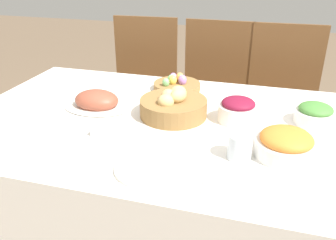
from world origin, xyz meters
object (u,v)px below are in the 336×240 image
(chair_far_right, at_px, (281,107))
(chair_far_center, at_px, (213,100))
(bread_basket, at_px, (173,106))
(butter_dish, at_px, (107,131))
(egg_basket, at_px, (177,85))
(chair_far_left, at_px, (142,93))
(carrot_bowl, at_px, (286,144))
(drinking_cup, at_px, (240,147))
(fork, at_px, (110,162))
(knife, at_px, (196,175))
(spoon, at_px, (206,177))
(ham_platter, at_px, (97,101))
(green_salad_bowl, at_px, (315,114))
(beet_salad_bowl, at_px, (238,110))
(dinner_plate, at_px, (152,168))

(chair_far_right, distance_m, chair_far_center, 0.41)
(bread_basket, height_order, butter_dish, bread_basket)
(bread_basket, height_order, egg_basket, bread_basket)
(chair_far_left, height_order, carrot_bowl, chair_far_left)
(egg_basket, relative_size, butter_dish, 2.19)
(drinking_cup, bearing_deg, carrot_bowl, 21.27)
(chair_far_left, height_order, fork, chair_far_left)
(egg_basket, xyz_separation_m, knife, (0.24, -0.69, -0.02))
(chair_far_right, bearing_deg, spoon, -103.27)
(ham_platter, xyz_separation_m, green_salad_bowl, (0.88, 0.09, 0.01))
(chair_far_right, relative_size, ham_platter, 3.42)
(ham_platter, height_order, drinking_cup, drinking_cup)
(bread_basket, bearing_deg, ham_platter, -179.09)
(chair_far_center, distance_m, beet_salad_bowl, 0.85)
(bread_basket, bearing_deg, spoon, -62.20)
(egg_basket, distance_m, fork, 0.69)
(chair_far_right, height_order, fork, chair_far_right)
(fork, bearing_deg, beet_salad_bowl, 53.67)
(spoon, bearing_deg, dinner_plate, 175.86)
(egg_basket, xyz_separation_m, beet_salad_bowl, (0.32, -0.27, 0.02))
(beet_salad_bowl, height_order, drinking_cup, beet_salad_bowl)
(spoon, distance_m, butter_dish, 0.43)
(drinking_cup, bearing_deg, bread_basket, 138.84)
(green_salad_bowl, height_order, drinking_cup, green_salad_bowl)
(chair_far_left, distance_m, beet_salad_bowl, 1.07)
(green_salad_bowl, relative_size, spoon, 0.78)
(chair_far_right, relative_size, beet_salad_bowl, 6.59)
(ham_platter, relative_size, beet_salad_bowl, 1.93)
(egg_basket, xyz_separation_m, ham_platter, (-0.27, -0.30, 0.00))
(bread_basket, bearing_deg, drinking_cup, -41.16)
(spoon, distance_m, drinking_cup, 0.17)
(chair_far_center, distance_m, green_salad_bowl, 0.92)
(dinner_plate, bearing_deg, ham_platter, 133.91)
(chair_far_right, relative_size, butter_dish, 9.82)
(chair_far_right, height_order, bread_basket, chair_far_right)
(bread_basket, xyz_separation_m, knife, (0.18, -0.39, -0.04))
(beet_salad_bowl, xyz_separation_m, drinking_cup, (0.04, -0.28, -0.01))
(carrot_bowl, xyz_separation_m, drinking_cup, (-0.14, -0.06, -0.00))
(ham_platter, height_order, dinner_plate, ham_platter)
(carrot_bowl, bearing_deg, drinking_cup, -158.73)
(chair_far_left, bearing_deg, knife, -66.48)
(bread_basket, height_order, drinking_cup, bread_basket)
(chair_far_center, xyz_separation_m, ham_platter, (-0.38, -0.81, 0.27))
(chair_far_right, height_order, knife, chair_far_right)
(chair_far_right, distance_m, beet_salad_bowl, 0.85)
(bread_basket, relative_size, fork, 1.40)
(fork, xyz_separation_m, spoon, (0.31, 0.00, 0.00))
(fork, height_order, spoon, same)
(ham_platter, bearing_deg, fork, -58.95)
(bread_basket, distance_m, butter_dish, 0.29)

